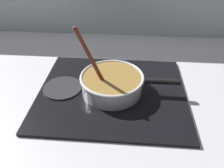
{
  "coord_description": "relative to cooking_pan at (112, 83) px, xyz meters",
  "views": [
    {
      "loc": [
        0.15,
        -0.44,
        0.55
      ],
      "look_at": [
        0.09,
        0.24,
        0.04
      ],
      "focal_mm": 36.01,
      "sensor_mm": 36.0,
      "label": 1
    }
  ],
  "objects": [
    {
      "name": "hob_plate",
      "position": [
        -0.0,
        0.0,
        -0.04
      ],
      "size": [
        0.56,
        0.48,
        0.01
      ],
      "primitive_type": "cube",
      "color": "black",
      "rests_on": "ground"
    },
    {
      "name": "spare_burner",
      "position": [
        -0.2,
        0.0,
        -0.04
      ],
      "size": [
        0.15,
        0.15,
        0.01
      ],
      "primitive_type": "cylinder",
      "color": "#262628",
      "rests_on": "hob_plate"
    },
    {
      "name": "ground",
      "position": [
        -0.09,
        -0.24,
        -0.07
      ],
      "size": [
        2.4,
        1.6,
        0.04
      ],
      "primitive_type": "cube",
      "color": "#B7B7BC"
    },
    {
      "name": "burner_ring",
      "position": [
        -0.0,
        0.0,
        -0.03
      ],
      "size": [
        0.16,
        0.16,
        0.01
      ],
      "primitive_type": "torus",
      "color": "#592D0C",
      "rests_on": "hob_plate"
    },
    {
      "name": "cooking_pan",
      "position": [
        0.0,
        0.0,
        0.0
      ],
      "size": [
        0.38,
        0.24,
        0.26
      ],
      "color": "silver",
      "rests_on": "hob_plate"
    }
  ]
}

